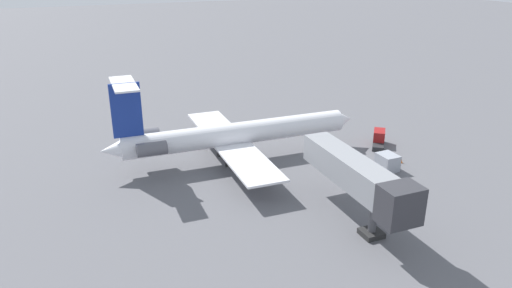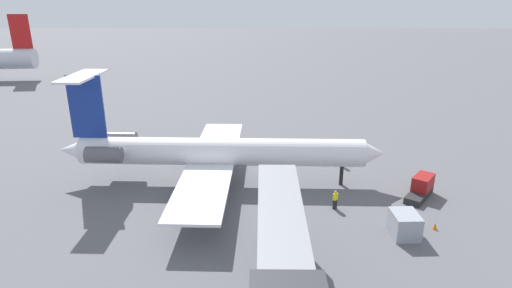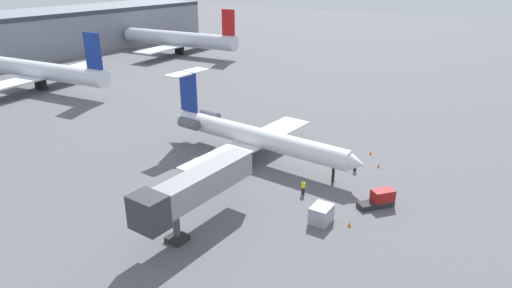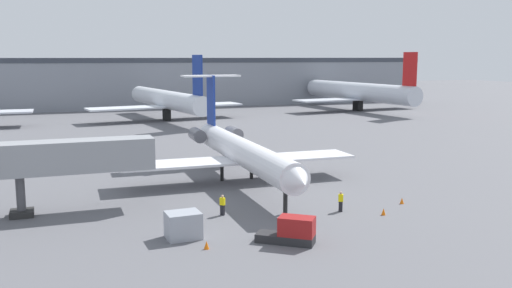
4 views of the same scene
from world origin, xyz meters
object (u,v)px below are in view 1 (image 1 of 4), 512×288
traffic_cone_near (290,119)px  traffic_cone_mid (401,161)px  regional_jet (230,134)px  ground_crew_marshaller (312,128)px  baggage_tug_lead (379,139)px  traffic_cone_far (316,124)px  cargo_container_uld (387,162)px  jet_bridge (362,179)px  ground_crew_loader (334,155)px

traffic_cone_near → traffic_cone_mid: 19.72m
regional_jet → ground_crew_marshaller: (4.33, -13.37, -2.50)m
baggage_tug_lead → regional_jet: bearing=82.0°
regional_jet → baggage_tug_lead: regional_jet is taller
traffic_cone_far → cargo_container_uld: bearing=-179.7°
traffic_cone_far → ground_crew_marshaller: bearing=142.0°
jet_bridge → cargo_container_uld: (8.85, -9.77, -3.62)m
baggage_tug_lead → cargo_container_uld: 7.65m
cargo_container_uld → traffic_cone_near: cargo_container_uld is taller
ground_crew_marshaller → traffic_cone_mid: ground_crew_marshaller is taller
ground_crew_loader → traffic_cone_near: ground_crew_loader is taller
ground_crew_loader → traffic_cone_mid: bearing=-114.4°
cargo_container_uld → traffic_cone_near: (19.93, 2.54, -0.66)m
cargo_container_uld → regional_jet: bearing=58.9°
ground_crew_marshaller → traffic_cone_near: ground_crew_marshaller is taller
baggage_tug_lead → traffic_cone_near: size_ratio=7.33×
ground_crew_loader → traffic_cone_mid: ground_crew_loader is taller
ground_crew_marshaller → baggage_tug_lead: (-7.02, -5.92, -0.02)m
jet_bridge → ground_crew_loader: bearing=-21.9°
jet_bridge → ground_crew_marshaller: size_ratio=8.83×
ground_crew_loader → traffic_cone_far: size_ratio=3.07×
baggage_tug_lead → traffic_cone_near: 14.63m
regional_jet → traffic_cone_far: regional_jet is taller
jet_bridge → baggage_tug_lead: size_ratio=3.70×
regional_jet → cargo_container_uld: size_ratio=12.73×
jet_bridge → ground_crew_marshaller: bearing=-18.5°
regional_jet → ground_crew_marshaller: 14.28m
ground_crew_marshaller → baggage_tug_lead: baggage_tug_lead is taller
traffic_cone_far → ground_crew_loader: bearing=160.1°
regional_jet → ground_crew_loader: (-5.17, -11.09, -2.50)m
jet_bridge → traffic_cone_far: size_ratio=27.14×
regional_jet → baggage_tug_lead: bearing=-98.0°
ground_crew_marshaller → cargo_container_uld: 13.91m
jet_bridge → baggage_tug_lead: jet_bridge is taller
ground_crew_marshaller → ground_crew_loader: (-9.49, 2.29, 0.00)m
jet_bridge → ground_crew_marshaller: 24.09m
jet_bridge → ground_crew_marshaller: (22.58, -7.54, -3.70)m
ground_crew_loader → traffic_cone_near: bearing=-7.2°
ground_crew_loader → jet_bridge: bearing=158.1°
baggage_tug_lead → traffic_cone_mid: (-5.77, 0.92, -0.56)m
jet_bridge → cargo_container_uld: jet_bridge is taller
regional_jet → traffic_cone_mid: regional_jet is taller
traffic_cone_near → traffic_cone_far: same height
regional_jet → traffic_cone_near: regional_jet is taller
jet_bridge → traffic_cone_far: 27.45m
baggage_tug_lead → jet_bridge: bearing=139.1°
traffic_cone_near → traffic_cone_far: (-3.46, -2.45, 0.00)m
ground_crew_loader → traffic_cone_near: (15.69, -1.98, -0.58)m
jet_bridge → ground_crew_loader: size_ratio=8.83×
jet_bridge → traffic_cone_far: bearing=-20.9°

